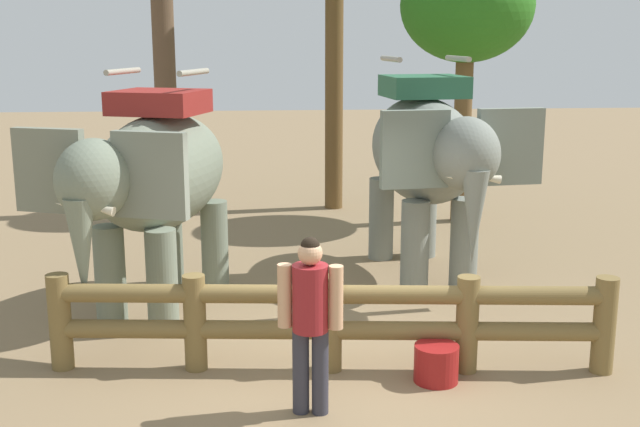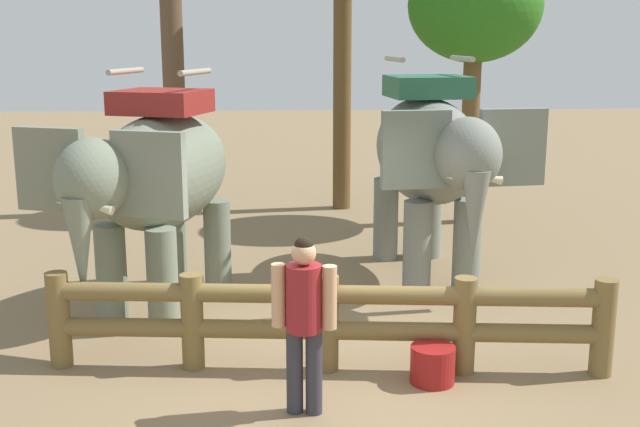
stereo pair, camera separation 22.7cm
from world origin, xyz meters
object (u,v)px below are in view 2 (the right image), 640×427
at_px(tourist_woman_in_black, 304,313).
at_px(tree_far_right, 475,9).
at_px(elephant_center, 431,157).
at_px(elephant_near_left, 156,178).
at_px(feed_bucket, 433,364).
at_px(log_fence, 327,317).

bearing_deg(tourist_woman_in_black, tree_far_right, 66.40).
distance_m(elephant_center, tree_far_right, 4.41).
relative_size(elephant_center, tourist_woman_in_black, 2.19).
xyz_separation_m(elephant_near_left, elephant_center, (3.73, 1.17, 0.07)).
height_order(elephant_near_left, tourist_woman_in_black, elephant_near_left).
distance_m(elephant_near_left, tourist_woman_in_black, 3.57).
distance_m(tree_far_right, feed_bucket, 8.35).
bearing_deg(elephant_near_left, elephant_center, 17.48).
bearing_deg(log_fence, feed_bucket, -19.33).
xyz_separation_m(tourist_woman_in_black, tree_far_right, (3.39, 7.76, 2.97)).
relative_size(log_fence, feed_bucket, 12.97).
distance_m(log_fence, tree_far_right, 8.20).
bearing_deg(elephant_center, feed_bucket, -99.84).
distance_m(elephant_center, tourist_woman_in_black, 4.70).
height_order(elephant_center, tree_far_right, tree_far_right).
bearing_deg(tree_far_right, log_fence, -114.61).
bearing_deg(feed_bucket, tourist_woman_in_black, -156.07).
height_order(elephant_near_left, feed_bucket, elephant_near_left).
xyz_separation_m(elephant_near_left, tourist_woman_in_black, (1.76, -3.02, -0.74)).
distance_m(log_fence, feed_bucket, 1.20).
bearing_deg(feed_bucket, elephant_center, 80.16).
bearing_deg(tourist_woman_in_black, feed_bucket, 23.93).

